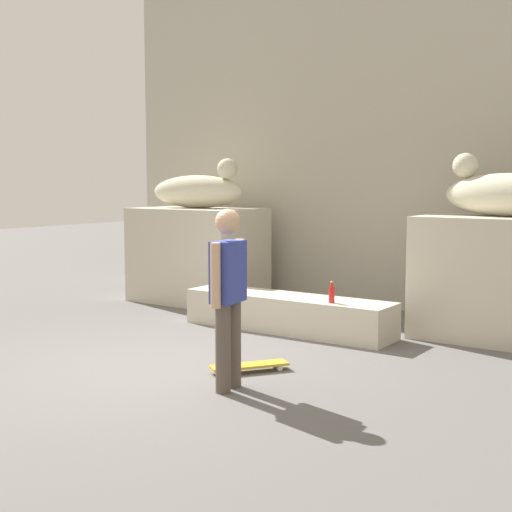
% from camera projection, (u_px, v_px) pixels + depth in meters
% --- Properties ---
extents(ground_plane, '(40.00, 40.00, 0.00)m').
position_uv_depth(ground_plane, '(179.00, 366.00, 7.31)').
color(ground_plane, '#605E5B').
extents(facade_wall, '(9.04, 0.60, 6.09)m').
position_uv_depth(facade_wall, '(375.00, 108.00, 10.75)').
color(facade_wall, '#B7AF9E').
rests_on(facade_wall, ground_plane).
extents(pedestal_left, '(1.96, 1.31, 1.50)m').
position_uv_depth(pedestal_left, '(198.00, 255.00, 11.22)').
color(pedestal_left, beige).
rests_on(pedestal_left, ground_plane).
extents(pedestal_right, '(1.96, 1.31, 1.50)m').
position_uv_depth(pedestal_right, '(503.00, 278.00, 8.50)').
color(pedestal_right, beige).
rests_on(pedestal_right, ground_plane).
extents(statue_reclining_left, '(1.66, 0.78, 0.78)m').
position_uv_depth(statue_reclining_left, '(199.00, 190.00, 11.09)').
color(statue_reclining_left, beige).
rests_on(statue_reclining_left, pedestal_left).
extents(statue_reclining_right, '(1.68, 0.87, 0.78)m').
position_uv_depth(statue_reclining_right, '(503.00, 193.00, 8.41)').
color(statue_reclining_right, beige).
rests_on(statue_reclining_right, pedestal_right).
extents(ledge_block, '(2.84, 0.66, 0.46)m').
position_uv_depth(ledge_block, '(288.00, 313.00, 9.02)').
color(ledge_block, beige).
rests_on(ledge_block, ground_plane).
extents(skater, '(0.25, 0.54, 1.67)m').
position_uv_depth(skater, '(228.00, 291.00, 6.38)').
color(skater, brown).
rests_on(skater, ground_plane).
extents(skateboard, '(0.62, 0.77, 0.08)m').
position_uv_depth(skateboard, '(249.00, 366.00, 7.07)').
color(skateboard, gold).
rests_on(skateboard, ground_plane).
extents(bottle_blue, '(0.07, 0.07, 0.32)m').
position_uv_depth(bottle_blue, '(228.00, 278.00, 9.67)').
color(bottle_blue, '#194C99').
rests_on(bottle_blue, ledge_block).
extents(bottle_red, '(0.07, 0.07, 0.26)m').
position_uv_depth(bottle_red, '(332.00, 294.00, 8.45)').
color(bottle_red, red).
rests_on(bottle_red, ledge_block).
extents(bottle_clear, '(0.07, 0.07, 0.30)m').
position_uv_depth(bottle_clear, '(220.00, 280.00, 9.54)').
color(bottle_clear, silver).
rests_on(bottle_clear, ledge_block).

